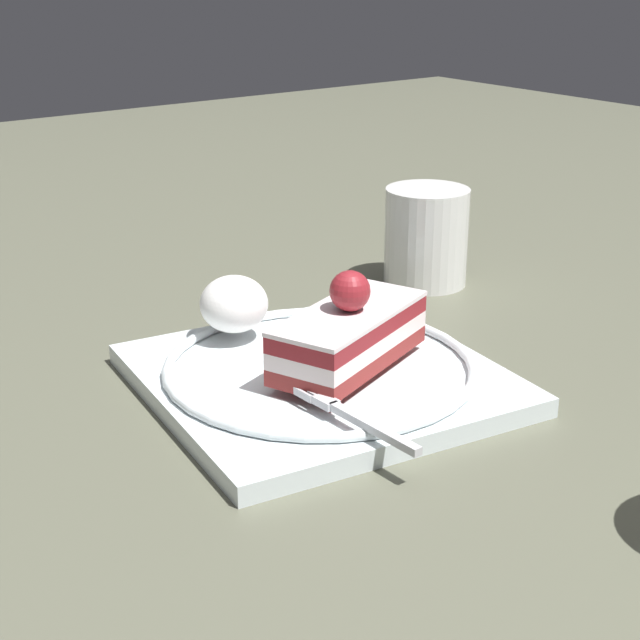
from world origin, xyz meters
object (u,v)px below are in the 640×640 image
Objects in this scene: cake_slice at (349,333)px; fork at (344,412)px; dessert_plate at (320,375)px; drink_glass_far at (426,242)px; whipped_cream_dollop at (234,304)px.

cake_slice reaches higher than fork.
fork is (-0.06, 0.05, -0.02)m from cake_slice.
dessert_plate is at bearing 49.98° from cake_slice.
fork is 0.31m from drink_glass_far.
drink_glass_far reaches higher than whipped_cream_dollop.
dessert_plate is 0.24m from drink_glass_far.
dessert_plate is 5.10× the size of whipped_cream_dollop.
whipped_cream_dollop is (0.10, 0.03, -0.00)m from cake_slice.
drink_glass_far is (0.13, -0.19, -0.00)m from cake_slice.
dessert_plate is at bearing -168.70° from whipped_cream_dollop.
cake_slice is 1.58× the size of drink_glass_far.
cake_slice is 2.74× the size of whipped_cream_dollop.
fork is at bearing 139.63° from cake_slice.
dessert_plate is 1.86× the size of cake_slice.
whipped_cream_dollop is 0.58× the size of drink_glass_far.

